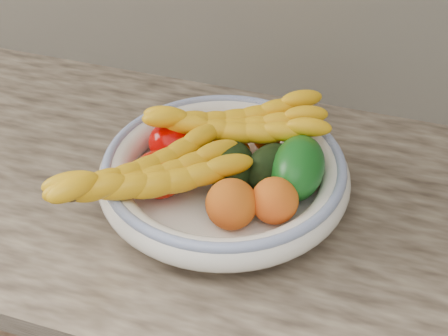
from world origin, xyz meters
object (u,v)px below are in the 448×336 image
green_mango (298,168)px  fruit_bowl (224,174)px  banana_bunch_front (148,180)px  banana_bunch_back (235,128)px

green_mango → fruit_bowl: bearing=-176.3°
fruit_bowl → banana_bunch_front: (-0.09, -0.09, 0.03)m
fruit_bowl → green_mango: green_mango is taller
fruit_bowl → banana_bunch_front: size_ratio=1.24×
green_mango → banana_bunch_back: (-0.11, 0.05, 0.01)m
green_mango → banana_bunch_back: bearing=150.9°
fruit_bowl → green_mango: size_ratio=3.16×
fruit_bowl → banana_bunch_back: (-0.00, 0.07, 0.04)m
banana_bunch_back → fruit_bowl: bearing=-107.8°
fruit_bowl → banana_bunch_back: bearing=93.1°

